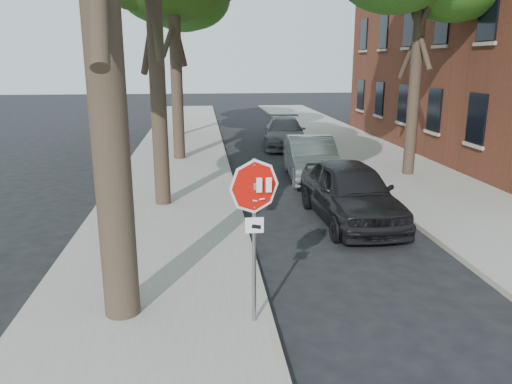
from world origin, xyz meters
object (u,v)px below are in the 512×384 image
at_px(stop_sign, 254,210).
at_px(car_a, 350,192).
at_px(car_c, 285,133).
at_px(car_b, 311,158).
at_px(tree_far, 173,0).

xyz_separation_m(stop_sign, car_a, (3.07, 5.18, -1.15)).
relative_size(stop_sign, car_c, 0.54).
relative_size(car_b, car_c, 0.94).
relative_size(tree_far, car_b, 2.05).
xyz_separation_m(stop_sign, tree_far, (-2.02, 21.14, 5.26)).
bearing_deg(car_b, car_c, 92.34).
height_order(car_a, car_c, car_a).
xyz_separation_m(tree_far, car_c, (5.32, -4.11, -6.51)).
distance_m(stop_sign, car_c, 17.39).
height_order(tree_far, car_c, tree_far).
bearing_deg(car_c, car_a, -84.48).
bearing_deg(car_b, stop_sign, -103.05).
bearing_deg(car_c, stop_sign, -94.32).
bearing_deg(car_a, stop_sign, -122.67).
bearing_deg(stop_sign, car_b, 72.93).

